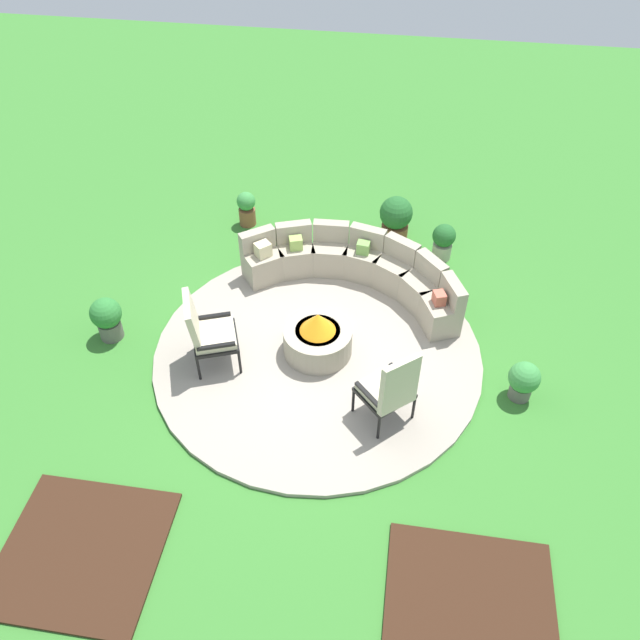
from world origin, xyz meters
TOP-DOWN VIEW (x-y plane):
  - ground_plane at (0.00, 0.00)m, footprint 24.00×24.00m
  - patio_circle at (0.00, 0.00)m, footprint 4.41×4.41m
  - mulch_bed_left at (-1.99, -3.16)m, footprint 1.65×1.59m
  - mulch_bed_right at (1.99, -3.16)m, footprint 1.65×1.59m
  - fire_pit at (0.00, 0.00)m, footprint 0.92×0.92m
  - curved_stone_bench at (0.36, 1.42)m, footprint 3.31×1.60m
  - lounge_chair_front_left at (-1.37, -0.39)m, footprint 0.76×0.78m
  - lounge_chair_front_right at (1.01, -1.00)m, footprint 0.78×0.81m
  - potted_plant_0 at (-2.89, -0.09)m, footprint 0.43×0.43m
  - potted_plant_1 at (2.65, -0.34)m, footprint 0.40×0.40m
  - potted_plant_2 at (1.62, 2.40)m, footprint 0.36×0.36m
  - potted_plant_3 at (0.84, 2.80)m, footprint 0.53×0.53m
  - potted_plant_4 at (-1.64, 2.83)m, footprint 0.31×0.31m

SIDE VIEW (x-z plane):
  - ground_plane at x=0.00m, z-range 0.00..0.00m
  - mulch_bed_left at x=-1.99m, z-range 0.00..0.04m
  - mulch_bed_right at x=1.99m, z-range 0.00..0.04m
  - patio_circle at x=0.00m, z-range 0.00..0.06m
  - potted_plant_1 at x=2.65m, z-range 0.03..0.59m
  - fire_pit at x=0.00m, z-range -0.02..0.66m
  - potted_plant_4 at x=-1.64m, z-range 0.02..0.62m
  - potted_plant_2 at x=1.62m, z-range 0.03..0.64m
  - potted_plant_0 at x=-2.89m, z-range 0.03..0.69m
  - curved_stone_bench at x=0.36m, z-range -0.01..0.77m
  - potted_plant_3 at x=0.84m, z-range 0.03..0.79m
  - lounge_chair_front_left at x=-1.37m, z-range 0.07..1.17m
  - lounge_chair_front_right at x=1.01m, z-range 0.07..1.19m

